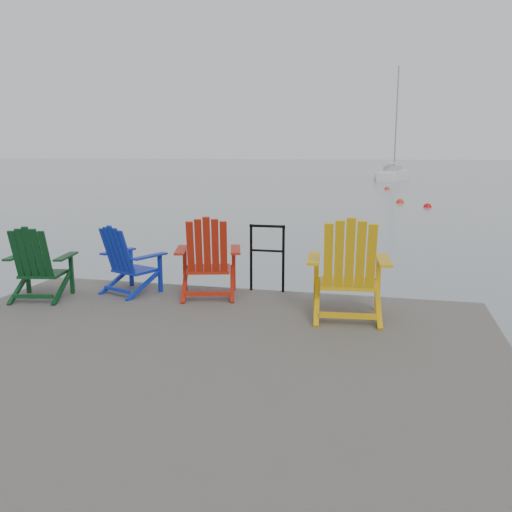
% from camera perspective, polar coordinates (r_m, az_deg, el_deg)
% --- Properties ---
extents(ground, '(400.00, 400.00, 0.00)m').
position_cam_1_polar(ground, '(5.35, -7.54, -15.14)').
color(ground, slate).
rests_on(ground, ground).
extents(dock, '(6.00, 5.00, 1.40)m').
position_cam_1_polar(dock, '(5.20, -7.63, -11.70)').
color(dock, '#2D2B28').
rests_on(dock, ground).
extents(handrail, '(0.48, 0.04, 0.90)m').
position_cam_1_polar(handrail, '(7.20, 1.18, 0.49)').
color(handrail, black).
rests_on(handrail, dock).
extents(chair_green, '(0.84, 0.80, 0.94)m').
position_cam_1_polar(chair_green, '(7.32, -21.94, -0.68)').
color(chair_green, black).
rests_on(chair_green, dock).
extents(chair_blue, '(0.87, 0.83, 0.90)m').
position_cam_1_polar(chair_blue, '(7.29, -13.33, -0.37)').
color(chair_blue, '#0E239A').
rests_on(chair_blue, dock).
extents(chair_red, '(0.97, 0.92, 1.04)m').
position_cam_1_polar(chair_red, '(6.93, -5.08, -0.11)').
color(chair_red, '#9B1B0B').
rests_on(chair_red, dock).
extents(chair_yellow, '(0.98, 0.91, 1.14)m').
position_cam_1_polar(chair_yellow, '(6.05, 9.71, -1.31)').
color(chair_yellow, '#CF990B').
rests_on(chair_yellow, dock).
extents(sailboat_near, '(3.06, 7.31, 9.98)m').
position_cam_1_polar(sailboat_near, '(49.72, 14.22, 8.20)').
color(sailboat_near, silver).
rests_on(sailboat_near, ground).
extents(buoy_a, '(0.35, 0.35, 0.35)m').
position_cam_1_polar(buoy_a, '(24.84, 17.59, 4.92)').
color(buoy_a, red).
rests_on(buoy_a, ground).
extents(buoy_b, '(0.38, 0.38, 0.38)m').
position_cam_1_polar(buoy_b, '(26.77, 14.92, 5.45)').
color(buoy_b, red).
rests_on(buoy_b, ground).
extents(buoy_d, '(0.34, 0.34, 0.34)m').
position_cam_1_polar(buoy_d, '(36.42, 13.62, 6.83)').
color(buoy_d, red).
rests_on(buoy_d, ground).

